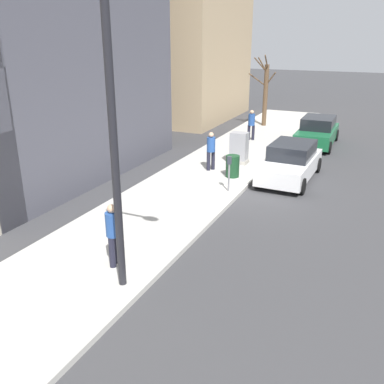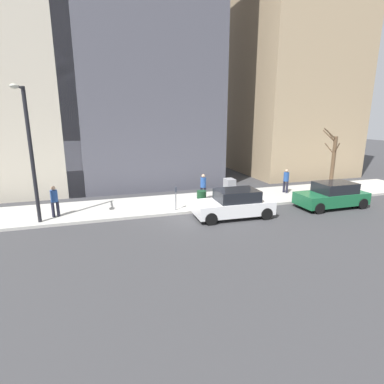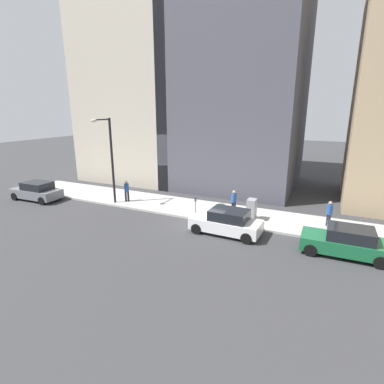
# 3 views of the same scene
# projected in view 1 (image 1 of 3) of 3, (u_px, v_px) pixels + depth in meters

# --- Properties ---
(ground_plane) EXTENTS (120.00, 120.00, 0.00)m
(ground_plane) POSITION_uv_depth(u_px,v_px,m) (245.00, 191.00, 16.57)
(ground_plane) COLOR #38383A
(sidewalk) EXTENTS (4.00, 36.00, 0.15)m
(sidewalk) POSITION_uv_depth(u_px,v_px,m) (198.00, 182.00, 17.33)
(sidewalk) COLOR #B2AFA8
(sidewalk) RESTS_ON ground
(parked_car_green) EXTENTS (1.95, 4.22, 1.52)m
(parked_car_green) POSITION_uv_depth(u_px,v_px,m) (317.00, 132.00, 23.10)
(parked_car_green) COLOR #196038
(parked_car_green) RESTS_ON ground
(parked_car_white) EXTENTS (2.02, 4.25, 1.52)m
(parked_car_white) POSITION_uv_depth(u_px,v_px,m) (291.00, 162.00, 17.65)
(parked_car_white) COLOR white
(parked_car_white) RESTS_ON ground
(parking_meter) EXTENTS (0.14, 0.10, 1.35)m
(parking_meter) POSITION_uv_depth(u_px,v_px,m) (229.00, 170.00, 15.81)
(parking_meter) COLOR slate
(parking_meter) RESTS_ON sidewalk
(utility_box) EXTENTS (0.83, 0.61, 1.43)m
(utility_box) POSITION_uv_depth(u_px,v_px,m) (239.00, 148.00, 19.33)
(utility_box) COLOR #A8A399
(utility_box) RESTS_ON sidewalk
(streetlamp) EXTENTS (1.97, 0.32, 6.50)m
(streetlamp) POSITION_uv_depth(u_px,v_px,m) (123.00, 122.00, 8.69)
(streetlamp) COLOR black
(streetlamp) RESTS_ON sidewalk
(bare_tree) EXTENTS (1.84, 1.44, 4.43)m
(bare_tree) POSITION_uv_depth(u_px,v_px,m) (265.00, 93.00, 26.93)
(bare_tree) COLOR brown
(bare_tree) RESTS_ON sidewalk
(trash_bin) EXTENTS (0.56, 0.56, 0.90)m
(trash_bin) POSITION_uv_depth(u_px,v_px,m) (233.00, 166.00, 17.57)
(trash_bin) COLOR #14381E
(trash_bin) RESTS_ON sidewalk
(pedestrian_near_meter) EXTENTS (0.38, 0.36, 1.66)m
(pedestrian_near_meter) POSITION_uv_depth(u_px,v_px,m) (251.00, 123.00, 23.56)
(pedestrian_near_meter) COLOR #1E1E2D
(pedestrian_near_meter) RESTS_ON sidewalk
(pedestrian_midblock) EXTENTS (0.36, 0.36, 1.66)m
(pedestrian_midblock) POSITION_uv_depth(u_px,v_px,m) (211.00, 149.00, 18.29)
(pedestrian_midblock) COLOR #1E1E2D
(pedestrian_midblock) RESTS_ON sidewalk
(pedestrian_far_corner) EXTENTS (0.36, 0.40, 1.66)m
(pedestrian_far_corner) POSITION_uv_depth(u_px,v_px,m) (113.00, 231.00, 10.65)
(pedestrian_far_corner) COLOR #1E1E2D
(pedestrian_far_corner) RESTS_ON sidewalk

